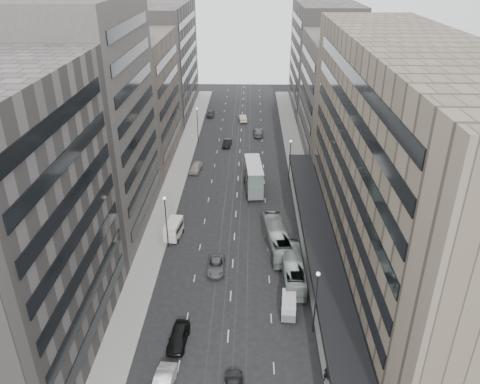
# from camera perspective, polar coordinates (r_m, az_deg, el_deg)

# --- Properties ---
(ground) EXTENTS (220.00, 220.00, 0.00)m
(ground) POSITION_cam_1_polar(r_m,az_deg,el_deg) (59.88, -1.19, -13.16)
(ground) COLOR black
(ground) RESTS_ON ground
(sidewalk_right) EXTENTS (4.00, 125.00, 0.15)m
(sidewalk_right) POSITION_cam_1_polar(r_m,az_deg,el_deg) (92.24, 7.27, 2.03)
(sidewalk_right) COLOR gray
(sidewalk_right) RESTS_ON ground
(sidewalk_left) EXTENTS (4.00, 125.00, 0.15)m
(sidewalk_left) POSITION_cam_1_polar(r_m,az_deg,el_deg) (92.84, -7.63, 2.18)
(sidewalk_left) COLOR gray
(sidewalk_left) RESTS_ON ground
(department_store) EXTENTS (19.20, 60.00, 30.00)m
(department_store) POSITION_cam_1_polar(r_m,az_deg,el_deg) (61.77, 19.34, 2.87)
(department_store) COLOR #7A6B59
(department_store) RESTS_ON ground
(building_right_mid) EXTENTS (15.00, 28.00, 24.00)m
(building_right_mid) POSITION_cam_1_polar(r_m,az_deg,el_deg) (103.12, 12.29, 11.39)
(building_right_mid) COLOR #4C4642
(building_right_mid) RESTS_ON ground
(building_right_far) EXTENTS (15.00, 32.00, 28.00)m
(building_right_far) POSITION_cam_1_polar(r_m,az_deg,el_deg) (131.52, 10.11, 15.76)
(building_right_far) COLOR #66605C
(building_right_far) RESTS_ON ground
(building_left_a) EXTENTS (15.00, 28.00, 30.00)m
(building_left_a) POSITION_cam_1_polar(r_m,az_deg,el_deg) (50.47, -27.05, -4.14)
(building_left_a) COLOR #66605C
(building_left_a) RESTS_ON ground
(building_left_b) EXTENTS (15.00, 26.00, 34.00)m
(building_left_b) POSITION_cam_1_polar(r_m,az_deg,el_deg) (72.29, -18.12, 8.24)
(building_left_b) COLOR #4C4642
(building_left_b) RESTS_ON ground
(building_left_c) EXTENTS (15.00, 28.00, 25.00)m
(building_left_c) POSITION_cam_1_polar(r_m,az_deg,el_deg) (98.32, -12.94, 10.88)
(building_left_c) COLOR #6A5F52
(building_left_c) RESTS_ON ground
(building_left_d) EXTENTS (15.00, 38.00, 28.00)m
(building_left_d) POSITION_cam_1_polar(r_m,az_deg,el_deg) (129.37, -9.63, 15.62)
(building_left_d) COLOR #66605C
(building_left_d) RESTS_ON ground
(lamp_right_near) EXTENTS (0.44, 0.44, 8.32)m
(lamp_right_near) POSITION_cam_1_polar(r_m,az_deg,el_deg) (53.18, 9.27, -12.33)
(lamp_right_near) COLOR #262628
(lamp_right_near) RESTS_ON ground
(lamp_right_far) EXTENTS (0.44, 0.44, 8.32)m
(lamp_right_far) POSITION_cam_1_polar(r_m,az_deg,el_deg) (87.70, 6.11, 4.41)
(lamp_right_far) COLOR #262628
(lamp_right_far) RESTS_ON ground
(lamp_left_near) EXTENTS (0.44, 0.44, 8.32)m
(lamp_left_near) POSITION_cam_1_polar(r_m,az_deg,el_deg) (67.77, -9.03, -2.92)
(lamp_left_near) COLOR #262628
(lamp_left_near) RESTS_ON ground
(lamp_left_far) EXTENTS (0.44, 0.44, 8.32)m
(lamp_left_far) POSITION_cam_1_polar(r_m,az_deg,el_deg) (106.82, -5.22, 8.61)
(lamp_left_far) COLOR #262628
(lamp_left_far) RESTS_ON ground
(bus_near) EXTENTS (2.68, 11.17, 3.11)m
(bus_near) POSITION_cam_1_polar(r_m,az_deg,el_deg) (62.97, 6.43, -9.26)
(bus_near) COLOR gray
(bus_near) RESTS_ON ground
(bus_far) EXTENTS (4.18, 12.17, 3.32)m
(bus_far) POSITION_cam_1_polar(r_m,az_deg,el_deg) (68.63, 4.53, -5.69)
(bus_far) COLOR gray
(bus_far) RESTS_ON ground
(double_decker) EXTENTS (3.64, 9.95, 5.34)m
(double_decker) POSITION_cam_1_polar(r_m,az_deg,el_deg) (84.49, 1.68, 1.93)
(double_decker) COLOR slate
(double_decker) RESTS_ON ground
(vw_microbus) EXTENTS (2.12, 4.14, 2.16)m
(vw_microbus) POSITION_cam_1_polar(r_m,az_deg,el_deg) (57.73, 5.96, -13.56)
(vw_microbus) COLOR slate
(vw_microbus) RESTS_ON ground
(panel_van) EXTENTS (2.65, 4.63, 2.77)m
(panel_van) POSITION_cam_1_polar(r_m,az_deg,el_deg) (71.72, -8.09, -4.46)
(panel_van) COLOR beige
(panel_van) RESTS_ON ground
(sedan_0) EXTENTS (2.38, 5.08, 1.68)m
(sedan_0) POSITION_cam_1_polar(r_m,az_deg,el_deg) (54.55, -7.53, -17.10)
(sedan_0) COLOR black
(sedan_0) RESTS_ON ground
(sedan_1) EXTENTS (2.24, 5.28, 1.69)m
(sedan_1) POSITION_cam_1_polar(r_m,az_deg,el_deg) (50.28, -9.37, -22.13)
(sedan_1) COLOR silver
(sedan_1) RESTS_ON ground
(sedan_2) EXTENTS (2.42, 5.01, 1.37)m
(sedan_2) POSITION_cam_1_polar(r_m,az_deg,el_deg) (64.63, -2.95, -8.98)
(sedan_2) COLOR #565658
(sedan_2) RESTS_ON ground
(sedan_4) EXTENTS (2.63, 5.20, 1.70)m
(sedan_4) POSITION_cam_1_polar(r_m,az_deg,el_deg) (93.48, -5.40, 3.01)
(sedan_4) COLOR gray
(sedan_4) RESTS_ON ground
(sedan_5) EXTENTS (2.02, 4.67, 1.50)m
(sedan_5) POSITION_cam_1_polar(r_m,az_deg,el_deg) (105.80, -1.58, 5.97)
(sedan_5) COLOR black
(sedan_5) RESTS_ON ground
(sedan_6) EXTENTS (2.23, 4.84, 1.35)m
(sedan_6) POSITION_cam_1_polar(r_m,az_deg,el_deg) (92.02, 1.72, 2.60)
(sedan_6) COLOR #BBBBB7
(sedan_6) RESTS_ON ground
(sedan_7) EXTENTS (2.40, 5.65, 1.63)m
(sedan_7) POSITION_cam_1_polar(r_m,az_deg,el_deg) (112.51, 2.23, 7.30)
(sedan_7) COLOR #5B5B5E
(sedan_7) RESTS_ON ground
(sedan_8) EXTENTS (1.93, 4.53, 1.52)m
(sedan_8) POSITION_cam_1_polar(r_m,az_deg,el_deg) (126.91, -3.61, 9.54)
(sedan_8) COLOR #29292C
(sedan_8) RESTS_ON ground
(sedan_9) EXTENTS (2.47, 5.32, 1.69)m
(sedan_9) POSITION_cam_1_polar(r_m,az_deg,el_deg) (122.65, 0.30, 9.01)
(sedan_9) COLOR #BFB69E
(sedan_9) RESTS_ON ground
(pedestrian) EXTENTS (0.87, 0.71, 2.05)m
(pedestrian) POSITION_cam_1_polar(r_m,az_deg,el_deg) (50.98, 10.53, -20.82)
(pedestrian) COLOR black
(pedestrian) RESTS_ON sidewalk_right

